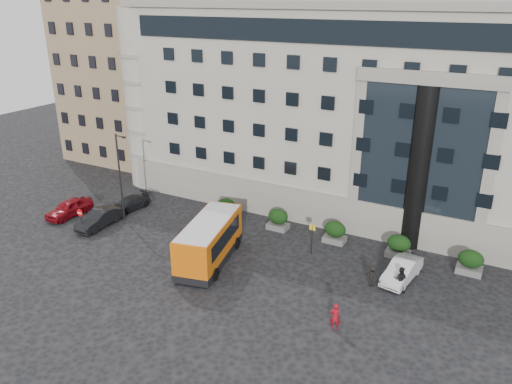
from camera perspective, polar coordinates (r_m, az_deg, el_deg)
ground at (r=38.18m, az=-4.33°, el=-8.34°), size 120.00×120.00×0.00m
civic_building at (r=52.11m, az=14.52°, el=9.85°), size 44.00×24.00×18.00m
entrance_column at (r=40.46m, az=18.16°, el=2.47°), size 1.80×1.80×13.00m
apartment_near at (r=64.28m, az=-13.37°, el=12.99°), size 14.00×14.00×20.00m
apartment_far at (r=80.11m, az=-6.39°, el=15.75°), size 13.00×13.00×22.00m
hedge_a at (r=45.58m, az=-3.36°, el=-1.82°), size 1.80×1.26×1.84m
hedge_b at (r=43.29m, az=2.53°, el=-3.12°), size 1.80×1.26×1.84m
hedge_c at (r=41.53m, az=9.01°, el=-4.51°), size 1.80×1.26×1.84m
hedge_d at (r=40.36m, az=15.99°, el=-5.94°), size 1.80×1.26×1.84m
hedge_e at (r=39.85m, az=23.30°, el=-7.33°), size 1.80×1.26×1.84m
street_lamp at (r=45.41m, az=-15.25°, el=2.00°), size 1.16×0.18×8.00m
bus_stop_sign at (r=39.08m, az=6.43°, el=-4.80°), size 0.50×0.08×2.52m
no_entry_sign at (r=44.53m, az=-19.42°, el=-2.66°), size 0.64×0.16×2.32m
minibus at (r=38.00m, az=-5.36°, el=-5.44°), size 4.37×8.28×3.29m
red_truck at (r=59.86m, az=-7.71°, el=4.20°), size 2.44×4.85×2.56m
parked_car_a at (r=48.97m, az=-20.58°, el=-1.72°), size 2.07×4.65×1.55m
parked_car_b at (r=45.88m, az=-17.47°, el=-2.92°), size 1.63×4.60×1.51m
parked_car_c at (r=48.72m, az=-14.24°, el=-1.29°), size 2.32×4.46×1.24m
parked_car_d at (r=54.90m, az=-8.24°, el=1.90°), size 2.66×5.28×1.43m
white_taxi at (r=37.42m, az=16.33°, el=-8.61°), size 2.23×4.68×1.48m
pedestrian_a at (r=31.42m, az=9.02°, el=-13.89°), size 0.79×0.66×1.84m
pedestrian_b at (r=35.97m, az=16.16°, el=-9.55°), size 0.95×0.76×1.86m
pedestrian_c at (r=36.21m, az=13.12°, el=-9.28°), size 1.10×0.77×1.56m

